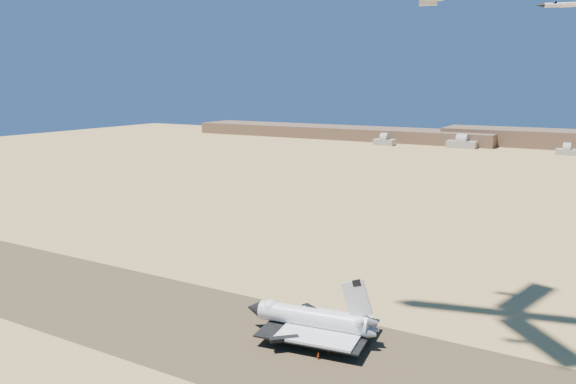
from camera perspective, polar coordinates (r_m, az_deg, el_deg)
The scene contains 8 objects.
ground at distance 153.50m, azimuth -3.00°, elevation -14.92°, with size 1200.00×1200.00×0.00m, color tan.
runway at distance 153.49m, azimuth -3.00°, elevation -14.91°, with size 600.00×50.00×0.06m, color #4E3A27.
hangars at distance 613.29m, azimuth 16.75°, elevation 4.72°, with size 200.50×29.50×30.00m.
shuttle at distance 153.66m, azimuth 2.43°, elevation -12.87°, with size 37.05×25.83×18.20m.
crew_a at distance 147.19m, azimuth 4.13°, elevation -15.76°, with size 0.58×0.38×1.58m, color #F6400E.
crew_b at distance 144.30m, azimuth 3.10°, elevation -16.31°, with size 0.81×0.47×1.67m, color #F6400E.
crew_c at distance 147.70m, azimuth 4.76°, elevation -15.65°, with size 0.97×0.50×1.66m, color #F6400E.
chase_jet_c at distance 201.52m, azimuth 26.25°, elevation 16.72°, with size 14.85×8.61×3.78m.
Camera 1 is at (75.69, -115.48, 67.08)m, focal length 35.00 mm.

